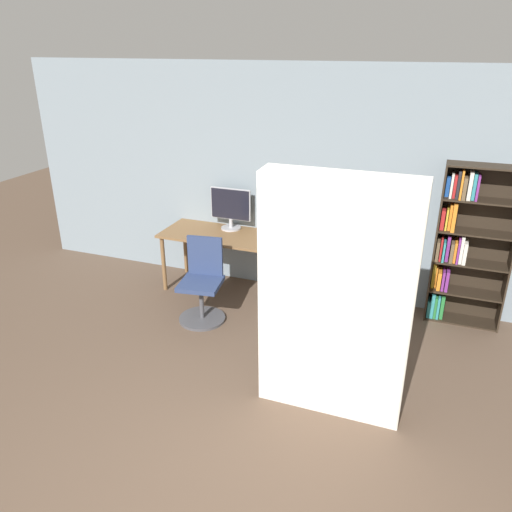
{
  "coord_description": "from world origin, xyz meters",
  "views": [
    {
      "loc": [
        1.19,
        -2.13,
        2.88
      ],
      "look_at": [
        -0.3,
        1.86,
        1.05
      ],
      "focal_mm": 35.0,
      "sensor_mm": 36.0,
      "label": 1
    }
  ],
  "objects_px": {
    "monitor": "(231,207)",
    "bookshelf": "(463,245)",
    "mattress_near": "(335,301)",
    "office_chair": "(202,288)"
  },
  "relations": [
    {
      "from": "office_chair",
      "to": "monitor",
      "type": "bearing_deg",
      "value": 93.2
    },
    {
      "from": "office_chair",
      "to": "bookshelf",
      "type": "height_order",
      "value": "bookshelf"
    },
    {
      "from": "office_chair",
      "to": "bookshelf",
      "type": "bearing_deg",
      "value": 20.27
    },
    {
      "from": "mattress_near",
      "to": "office_chair",
      "type": "bearing_deg",
      "value": 149.2
    },
    {
      "from": "monitor",
      "to": "office_chair",
      "type": "bearing_deg",
      "value": -86.8
    },
    {
      "from": "bookshelf",
      "to": "mattress_near",
      "type": "bearing_deg",
      "value": -116.22
    },
    {
      "from": "mattress_near",
      "to": "bookshelf",
      "type": "bearing_deg",
      "value": 63.78
    },
    {
      "from": "monitor",
      "to": "bookshelf",
      "type": "height_order",
      "value": "bookshelf"
    },
    {
      "from": "monitor",
      "to": "mattress_near",
      "type": "xyz_separation_m",
      "value": [
        1.72,
        -1.95,
        0.0
      ]
    },
    {
      "from": "office_chair",
      "to": "bookshelf",
      "type": "relative_size",
      "value": 0.53
    }
  ]
}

